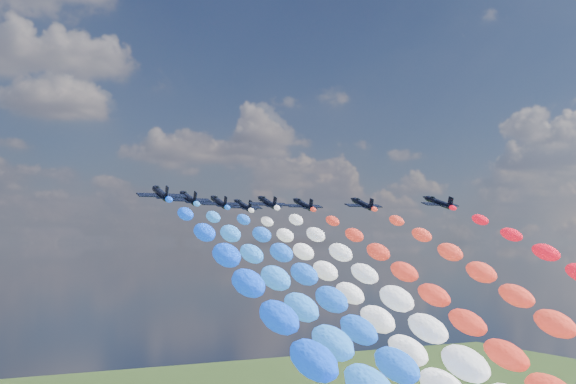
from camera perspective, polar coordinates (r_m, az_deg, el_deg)
jet_0 at (r=137.93m, az=-9.73°, el=-0.10°), size 9.32×12.41×5.75m
jet_1 at (r=151.59m, az=-7.63°, el=-0.46°), size 9.05×12.22×5.75m
jet_2 at (r=165.96m, az=-5.31°, el=-0.77°), size 9.25×12.36×5.75m
trail_2 at (r=112.22m, az=6.80°, el=-13.32°), size 6.32×120.52×58.46m
jet_3 at (r=166.84m, az=-1.58°, el=-0.81°), size 9.28×12.38×5.75m
trail_3 at (r=115.44m, az=12.14°, el=-13.00°), size 6.32×120.52×58.46m
jet_4 at (r=180.10m, az=-3.46°, el=-1.03°), size 8.78×12.02×5.75m
trail_4 at (r=127.04m, az=8.06°, el=-12.20°), size 6.32×120.52×58.46m
jet_5 at (r=175.20m, az=1.17°, el=-0.96°), size 9.28×12.38×5.75m
trail_5 at (r=125.39m, az=15.07°, el=-12.22°), size 6.32×120.52×58.46m
jet_6 at (r=173.88m, az=5.73°, el=-0.91°), size 9.51×12.54×5.75m
jet_7 at (r=170.56m, az=11.47°, el=-0.80°), size 8.83×12.06×5.75m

